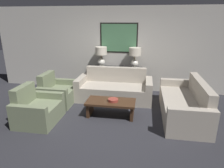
{
  "coord_description": "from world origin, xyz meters",
  "views": [
    {
      "loc": [
        0.84,
        -3.91,
        2.27
      ],
      "look_at": [
        0.02,
        0.96,
        0.65
      ],
      "focal_mm": 32.0,
      "sensor_mm": 36.0,
      "label": 1
    }
  ],
  "objects_px": {
    "coffee_table": "(111,105)",
    "couch_by_back_wall": "(114,89)",
    "couch_by_side": "(184,105)",
    "console_table": "(118,80)",
    "armchair_near_back_wall": "(58,93)",
    "decorative_bowl": "(113,100)",
    "table_lamp_left": "(101,54)",
    "armchair_near_camera": "(37,110)",
    "table_lamp_right": "(135,55)"
  },
  "relations": [
    {
      "from": "couch_by_back_wall",
      "to": "couch_by_side",
      "type": "bearing_deg",
      "value": -23.82
    },
    {
      "from": "console_table",
      "to": "decorative_bowl",
      "type": "bearing_deg",
      "value": -85.43
    },
    {
      "from": "armchair_near_camera",
      "to": "console_table",
      "type": "bearing_deg",
      "value": 56.35
    },
    {
      "from": "table_lamp_left",
      "to": "armchair_near_camera",
      "type": "distance_m",
      "value": 2.67
    },
    {
      "from": "console_table",
      "to": "decorative_bowl",
      "type": "distance_m",
      "value": 1.77
    },
    {
      "from": "table_lamp_right",
      "to": "console_table",
      "type": "bearing_deg",
      "value": 180.0
    },
    {
      "from": "couch_by_side",
      "to": "coffee_table",
      "type": "relative_size",
      "value": 1.83
    },
    {
      "from": "table_lamp_right",
      "to": "couch_by_back_wall",
      "type": "bearing_deg",
      "value": -128.55
    },
    {
      "from": "couch_by_back_wall",
      "to": "armchair_near_back_wall",
      "type": "xyz_separation_m",
      "value": [
        -1.53,
        -0.54,
        -0.01
      ]
    },
    {
      "from": "table_lamp_right",
      "to": "couch_by_side",
      "type": "xyz_separation_m",
      "value": [
        1.3,
        -1.47,
        -0.9
      ]
    },
    {
      "from": "armchair_near_back_wall",
      "to": "couch_by_back_wall",
      "type": "bearing_deg",
      "value": 19.36
    },
    {
      "from": "console_table",
      "to": "armchair_near_back_wall",
      "type": "xyz_separation_m",
      "value": [
        -1.53,
        -1.2,
        -0.12
      ]
    },
    {
      "from": "table_lamp_left",
      "to": "couch_by_side",
      "type": "relative_size",
      "value": 0.29
    },
    {
      "from": "couch_by_back_wall",
      "to": "armchair_near_camera",
      "type": "height_order",
      "value": "couch_by_back_wall"
    },
    {
      "from": "table_lamp_right",
      "to": "table_lamp_left",
      "type": "bearing_deg",
      "value": 180.0
    },
    {
      "from": "table_lamp_right",
      "to": "armchair_near_back_wall",
      "type": "bearing_deg",
      "value": -149.76
    },
    {
      "from": "table_lamp_left",
      "to": "armchair_near_camera",
      "type": "bearing_deg",
      "value": -113.59
    },
    {
      "from": "couch_by_side",
      "to": "decorative_bowl",
      "type": "relative_size",
      "value": 8.93
    },
    {
      "from": "couch_by_side",
      "to": "coffee_table",
      "type": "distance_m",
      "value": 1.77
    },
    {
      "from": "decorative_bowl",
      "to": "couch_by_side",
      "type": "bearing_deg",
      "value": 9.88
    },
    {
      "from": "table_lamp_left",
      "to": "couch_by_back_wall",
      "type": "height_order",
      "value": "table_lamp_left"
    },
    {
      "from": "couch_by_back_wall",
      "to": "decorative_bowl",
      "type": "bearing_deg",
      "value": -82.71
    },
    {
      "from": "table_lamp_left",
      "to": "table_lamp_right",
      "type": "xyz_separation_m",
      "value": [
        1.05,
        0.0,
        0.0
      ]
    },
    {
      "from": "table_lamp_left",
      "to": "couch_by_side",
      "type": "distance_m",
      "value": 2.92
    },
    {
      "from": "armchair_near_camera",
      "to": "couch_by_back_wall",
      "type": "bearing_deg",
      "value": 46.94
    },
    {
      "from": "coffee_table",
      "to": "armchair_near_back_wall",
      "type": "relative_size",
      "value": 1.18
    },
    {
      "from": "couch_by_back_wall",
      "to": "coffee_table",
      "type": "distance_m",
      "value": 1.09
    },
    {
      "from": "couch_by_side",
      "to": "armchair_near_back_wall",
      "type": "distance_m",
      "value": 3.37
    },
    {
      "from": "couch_by_side",
      "to": "armchair_near_back_wall",
      "type": "height_order",
      "value": "couch_by_side"
    },
    {
      "from": "decorative_bowl",
      "to": "console_table",
      "type": "bearing_deg",
      "value": 94.57
    },
    {
      "from": "table_lamp_left",
      "to": "armchair_near_back_wall",
      "type": "relative_size",
      "value": 0.63
    },
    {
      "from": "console_table",
      "to": "table_lamp_right",
      "type": "distance_m",
      "value": 0.96
    },
    {
      "from": "console_table",
      "to": "couch_by_back_wall",
      "type": "height_order",
      "value": "couch_by_back_wall"
    },
    {
      "from": "armchair_near_back_wall",
      "to": "console_table",
      "type": "bearing_deg",
      "value": 38.08
    },
    {
      "from": "table_lamp_left",
      "to": "couch_by_side",
      "type": "xyz_separation_m",
      "value": [
        2.36,
        -1.47,
        -0.9
      ]
    },
    {
      "from": "coffee_table",
      "to": "armchair_near_camera",
      "type": "distance_m",
      "value": 1.7
    },
    {
      "from": "table_lamp_left",
      "to": "table_lamp_right",
      "type": "distance_m",
      "value": 1.05
    },
    {
      "from": "coffee_table",
      "to": "couch_by_back_wall",
      "type": "bearing_deg",
      "value": 94.26
    },
    {
      "from": "couch_by_back_wall",
      "to": "armchair_near_back_wall",
      "type": "bearing_deg",
      "value": -160.64
    },
    {
      "from": "couch_by_side",
      "to": "armchair_near_camera",
      "type": "height_order",
      "value": "couch_by_side"
    },
    {
      "from": "table_lamp_right",
      "to": "couch_by_side",
      "type": "relative_size",
      "value": 0.29
    },
    {
      "from": "console_table",
      "to": "armchair_near_back_wall",
      "type": "bearing_deg",
      "value": -141.92
    },
    {
      "from": "coffee_table",
      "to": "decorative_bowl",
      "type": "xyz_separation_m",
      "value": [
        0.06,
        -0.02,
        0.14
      ]
    },
    {
      "from": "couch_by_side",
      "to": "coffee_table",
      "type": "xyz_separation_m",
      "value": [
        -1.75,
        -0.28,
        -0.01
      ]
    },
    {
      "from": "couch_by_back_wall",
      "to": "armchair_near_camera",
      "type": "distance_m",
      "value": 2.24
    },
    {
      "from": "table_lamp_right",
      "to": "coffee_table",
      "type": "distance_m",
      "value": 2.02
    },
    {
      "from": "table_lamp_right",
      "to": "couch_by_back_wall",
      "type": "xyz_separation_m",
      "value": [
        -0.53,
        -0.66,
        -0.9
      ]
    },
    {
      "from": "couch_by_back_wall",
      "to": "coffee_table",
      "type": "xyz_separation_m",
      "value": [
        0.08,
        -1.09,
        -0.01
      ]
    },
    {
      "from": "console_table",
      "to": "armchair_near_camera",
      "type": "bearing_deg",
      "value": -123.65
    },
    {
      "from": "decorative_bowl",
      "to": "couch_by_back_wall",
      "type": "bearing_deg",
      "value": 97.29
    }
  ]
}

